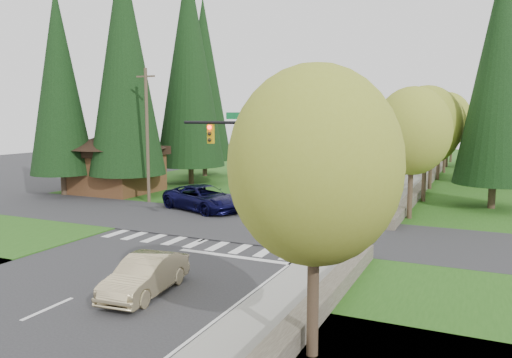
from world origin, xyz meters
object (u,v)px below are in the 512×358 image
Objects in this scene: parked_car_b at (389,179)px; parked_car_d at (390,169)px; parked_car_a at (376,189)px; parked_car_e at (406,164)px; parked_car_c at (389,174)px; sedan_champagne at (145,275)px; suv_navy at (204,198)px.

parked_car_d is (-1.30, 8.56, 0.00)m from parked_car_b.
parked_car_a is 0.73× the size of parked_car_b.
parked_car_d is 7.56m from parked_car_e.
parked_car_d is at bearing 103.12° from parked_car_c.
parked_car_e is at bearing 80.14° from sedan_champagne.
parked_car_e is at bearing 91.63° from parked_car_d.
sedan_champagne is 25.82m from parked_car_a.
parked_car_a is (9.73, 10.66, -0.21)m from suv_navy.
parked_car_a is at bearing -78.38° from parked_car_d.
sedan_champagne is 0.86× the size of parked_car_e.
parked_car_c is at bearing -3.45° from suv_navy.
parked_car_b is at bearing 77.24° from sedan_champagne.
sedan_champagne is 0.92× the size of parked_car_c.
parked_car_c is (9.06, 20.63, -0.10)m from suv_navy.
parked_car_b is 1.08× the size of parked_car_e.
parked_car_e reaches higher than sedan_champagne.
suv_navy reaches higher than parked_car_b.
parked_car_a is 0.78× the size of parked_car_e.
parked_car_d is (-1.30, 14.36, 0.12)m from parked_car_a.
parked_car_d is (8.43, 25.02, -0.09)m from suv_navy.
parked_car_b is 1.15× the size of parked_car_c.
parked_car_e is at bearing 91.49° from parked_car_a.
suv_navy is at bearing -124.07° from parked_car_b.
parked_car_b is 1.17× the size of parked_car_d.
suv_navy is 33.80m from parked_car_e.
parked_car_c is 0.94× the size of parked_car_e.
parked_car_e is (2.76, 47.49, 0.01)m from sedan_champagne.
parked_car_c is (-0.67, 9.97, 0.11)m from parked_car_a.
sedan_champagne is 0.80× the size of parked_car_b.
parked_car_a is 0.83× the size of parked_car_c.
parked_car_d is (2.13, 39.96, 0.08)m from sedan_champagne.
parked_car_d reaches higher than sedan_champagne.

